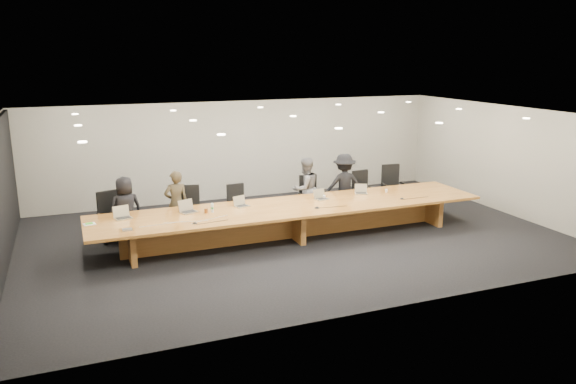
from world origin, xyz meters
The scene contains 28 objects.
ground centered at (0.00, 0.00, 0.00)m, with size 12.00×12.00×0.00m, color black.
back_wall centered at (0.00, 4.00, 1.40)m, with size 12.00×0.02×2.80m, color beige.
conference_table centered at (0.00, 0.00, 0.52)m, with size 9.00×1.80×0.75m.
chair_far_left centered at (-3.83, 1.29, 0.57)m, with size 0.58×0.58×1.13m, color black, non-canonical shape.
chair_left centered at (-2.13, 1.15, 0.57)m, with size 0.58×0.58×1.14m, color black, non-canonical shape.
chair_mid_left centered at (-0.89, 1.27, 0.52)m, with size 0.53×0.53×1.04m, color black, non-canonical shape.
chair_mid_right centered at (1.03, 1.33, 0.55)m, with size 0.56×0.56×1.10m, color black, non-canonical shape.
chair_right centered at (2.51, 1.19, 0.57)m, with size 0.58×0.58×1.13m, color black, non-canonical shape.
chair_far_right centered at (3.46, 1.28, 0.60)m, with size 0.61×0.61×1.21m, color black, non-canonical shape.
person_a centered at (-3.55, 1.13, 0.74)m, with size 0.72×0.47×1.48m, color black.
person_b centered at (-2.41, 1.17, 0.76)m, with size 0.55×0.36×1.51m, color #332B1C.
person_c centered at (0.84, 1.24, 0.79)m, with size 0.77×0.60×1.59m, color #58585B.
person_d centered at (1.90, 1.18, 0.81)m, with size 1.05×0.60×1.62m, color black.
laptop_a centered at (-3.67, 0.35, 0.88)m, with size 0.34×0.25×0.27m, color #C4B896, non-canonical shape.
laptop_b centered at (-2.30, 0.31, 0.89)m, with size 0.35×0.26×0.28m, color tan, non-canonical shape.
laptop_c centered at (-1.09, 0.36, 0.87)m, with size 0.30×0.22×0.24m, color #C0B492, non-canonical shape.
laptop_d centered at (0.85, 0.27, 0.87)m, with size 0.31×0.22×0.24m, color #C5B996, non-canonical shape.
laptop_e centered at (1.98, 0.42, 0.87)m, with size 0.30×0.22×0.24m, color tan, non-canonical shape.
water_bottle centered at (-1.83, 0.15, 0.85)m, with size 0.06×0.06×0.19m, color silver.
amber_mug centered at (-1.96, 0.15, 0.80)m, with size 0.08×0.08×0.10m, color brown.
paper_cup_near centered at (0.93, 0.33, 0.79)m, with size 0.07×0.07×0.08m, color white.
paper_cup_far centered at (2.63, 0.31, 0.79)m, with size 0.07×0.07×0.08m, color silver.
notepad centered at (-4.35, 0.18, 0.76)m, with size 0.23×0.18×0.01m, color white.
lime_gadget centered at (-4.35, 0.17, 0.77)m, with size 0.14×0.08×0.02m, color green.
av_box centered at (-3.68, -0.49, 0.76)m, with size 0.19×0.14×0.03m, color #9E9EA2.
mic_left centered at (-2.36, -0.53, 0.76)m, with size 0.11×0.11×0.03m, color black.
mic_center centered at (0.42, -0.38, 0.77)m, with size 0.13×0.13×0.03m, color black.
mic_right centered at (2.62, -0.40, 0.76)m, with size 0.11×0.11×0.03m, color black.
Camera 1 is at (-4.61, -11.33, 4.09)m, focal length 35.00 mm.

